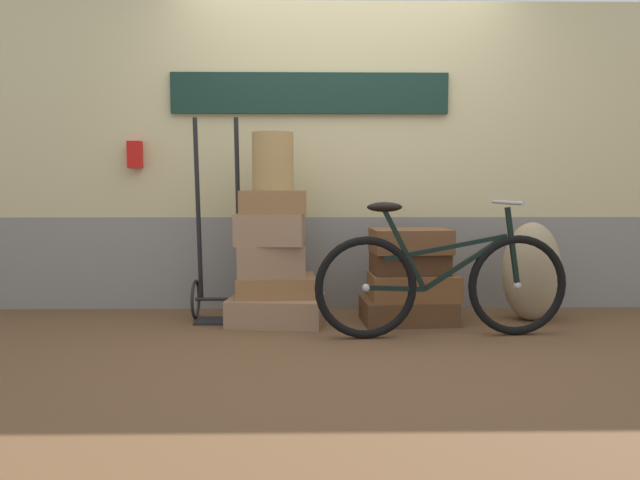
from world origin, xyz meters
The scene contains 15 objects.
ground centered at (0.00, 0.00, -0.03)m, with size 10.14×5.20×0.06m, color brown.
station_building centered at (0.01, 0.85, 1.16)m, with size 8.14×0.74×2.32m.
suitcase_0 centered at (-0.49, 0.27, 0.09)m, with size 0.63×0.48×0.18m, color #937051.
suitcase_1 centered at (-0.50, 0.30, 0.25)m, with size 0.54×0.39×0.14m, color olive.
suitcase_2 centered at (-0.54, 0.29, 0.43)m, with size 0.46×0.33×0.22m, color #937051.
suitcase_3 centered at (-0.54, 0.28, 0.65)m, with size 0.46×0.34×0.21m, color #937051.
suitcase_4 centered at (-0.51, 0.29, 0.84)m, with size 0.45×0.33×0.16m, color olive.
suitcase_5 centered at (0.42, 0.28, 0.08)m, with size 0.63×0.42×0.16m, color brown.
suitcase_6 centered at (0.46, 0.30, 0.25)m, with size 0.60×0.40×0.17m, color brown.
suitcase_7 centered at (0.43, 0.31, 0.41)m, with size 0.52×0.32×0.15m, color #4C2D19.
suitcase_8 centered at (0.43, 0.29, 0.57)m, with size 0.53×0.35×0.17m, color brown.
wicker_basket centered at (-0.52, 0.29, 1.11)m, with size 0.28×0.28×0.39m, color #A8844C.
luggage_trolley centered at (-0.91, 0.40, 0.35)m, with size 0.36×0.36×1.42m.
burlap_sack centered at (1.29, 0.32, 0.35)m, with size 0.40×0.34×0.69m, color #9E8966.
bicycle centered at (0.56, -0.13, 0.34)m, with size 1.61×0.46×0.86m.
Camera 1 is at (-0.26, -3.81, 0.94)m, focal length 33.54 mm.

